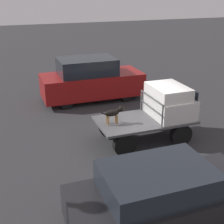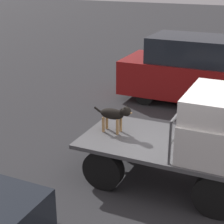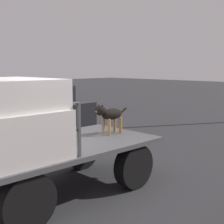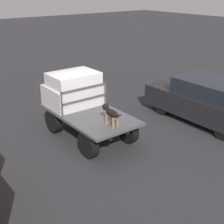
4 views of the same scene
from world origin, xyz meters
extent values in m
plane|color=#2D2D30|center=(0.00, 0.00, 0.00)|extent=(80.00, 80.00, 0.00)
cylinder|color=black|center=(1.07, 0.75, 0.40)|extent=(0.80, 0.24, 0.80)
cylinder|color=black|center=(-1.07, 0.75, 0.40)|extent=(0.80, 0.24, 0.80)
cylinder|color=black|center=(-1.07, -0.75, 0.40)|extent=(0.80, 0.24, 0.80)
cube|color=black|center=(0.00, 0.32, 0.69)|extent=(3.17, 0.10, 0.18)
cube|color=black|center=(0.00, -0.32, 0.69)|extent=(3.17, 0.10, 0.18)
cube|color=#4C4C4F|center=(0.00, 0.00, 0.82)|extent=(3.45, 1.83, 0.08)
cube|color=silver|center=(0.99, 0.00, 1.22)|extent=(1.37, 1.71, 0.71)
cube|color=silver|center=(0.89, 0.00, 1.79)|extent=(1.16, 1.57, 0.43)
cube|color=#4C4C4F|center=(0.23, 0.83, 1.26)|extent=(0.04, 0.04, 0.81)
cube|color=#4C4C4F|center=(0.23, -0.83, 1.26)|extent=(0.04, 0.04, 0.81)
cube|color=#4C4C4F|center=(0.23, 0.00, 1.65)|extent=(0.04, 1.67, 0.04)
cube|color=#4C4C4F|center=(0.23, 0.00, 1.26)|extent=(0.04, 1.67, 0.04)
cylinder|color=#9E7547|center=(-1.08, 0.10, 1.02)|extent=(0.06, 0.06, 0.32)
cylinder|color=#9E7547|center=(-1.08, -0.07, 1.02)|extent=(0.06, 0.06, 0.32)
cylinder|color=#9E7547|center=(-1.40, 0.10, 1.02)|extent=(0.06, 0.06, 0.32)
cylinder|color=#9E7547|center=(-1.40, -0.07, 1.02)|extent=(0.06, 0.06, 0.32)
ellipsoid|color=black|center=(-1.24, 0.02, 1.25)|extent=(0.51, 0.23, 0.23)
sphere|color=#9E7547|center=(-1.10, 0.02, 1.22)|extent=(0.10, 0.10, 0.10)
cylinder|color=black|center=(-1.02, 0.02, 1.32)|extent=(0.16, 0.12, 0.15)
sphere|color=black|center=(-0.93, 0.02, 1.36)|extent=(0.20, 0.20, 0.20)
cone|color=#9E7547|center=(-0.84, 0.02, 1.34)|extent=(0.11, 0.11, 0.11)
cone|color=black|center=(-0.94, 0.07, 1.44)|extent=(0.06, 0.08, 0.10)
cone|color=black|center=(-0.94, -0.04, 1.44)|extent=(0.06, 0.08, 0.10)
cylinder|color=black|center=(-1.54, 0.02, 1.28)|extent=(0.22, 0.04, 0.15)
cylinder|color=black|center=(-2.83, -3.33, 0.30)|extent=(0.60, 0.20, 0.60)
cylinder|color=black|center=(-2.83, -4.93, 0.30)|extent=(0.60, 0.20, 0.60)
cube|color=black|center=(-1.46, -4.13, 0.64)|extent=(4.44, 1.89, 0.78)
cube|color=#1E232B|center=(-1.68, -4.13, 1.32)|extent=(2.44, 1.70, 0.56)
camera|label=1|loc=(-4.60, -9.24, 5.26)|focal=50.00mm
camera|label=2|loc=(1.73, -6.44, 4.03)|focal=60.00mm
camera|label=3|loc=(3.01, 4.35, 2.18)|focal=50.00mm
camera|label=4|loc=(-7.83, 5.09, 4.70)|focal=50.00mm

